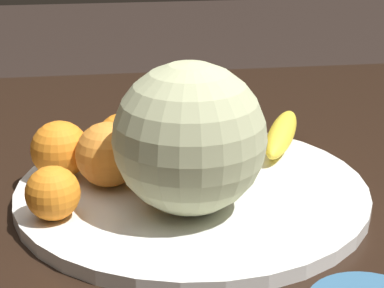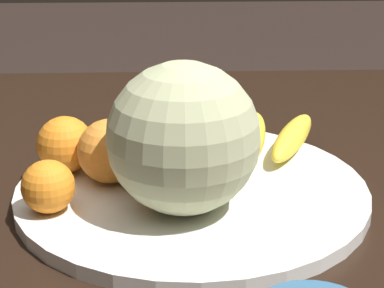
{
  "view_description": "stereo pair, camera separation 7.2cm",
  "coord_description": "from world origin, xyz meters",
  "px_view_note": "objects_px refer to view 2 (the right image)",
  "views": [
    {
      "loc": [
        -0.12,
        -0.66,
        1.03
      ],
      "look_at": [
        -0.02,
        0.01,
        0.77
      ],
      "focal_mm": 60.0,
      "sensor_mm": 36.0,
      "label": 1
    },
    {
      "loc": [
        -0.05,
        -0.66,
        1.03
      ],
      "look_at": [
        -0.02,
        0.01,
        0.77
      ],
      "focal_mm": 60.0,
      "sensor_mm": 36.0,
      "label": 2
    }
  ],
  "objects_px": {
    "melon": "(183,138)",
    "banana_bunch": "(233,136)",
    "orange_mid_center": "(65,144)",
    "orange_back_right": "(175,142)",
    "kitchen_table": "(208,256)",
    "orange_back_left": "(110,151)",
    "orange_front_right": "(48,187)",
    "fruit_bowl": "(192,190)",
    "orange_front_left": "(129,136)"
  },
  "relations": [
    {
      "from": "banana_bunch",
      "to": "orange_back_left",
      "type": "distance_m",
      "value": 0.18
    },
    {
      "from": "fruit_bowl",
      "to": "orange_back_right",
      "type": "bearing_deg",
      "value": 111.32
    },
    {
      "from": "kitchen_table",
      "to": "melon",
      "type": "distance_m",
      "value": 0.18
    },
    {
      "from": "orange_front_right",
      "to": "orange_mid_center",
      "type": "distance_m",
      "value": 0.11
    },
    {
      "from": "orange_front_right",
      "to": "orange_back_right",
      "type": "bearing_deg",
      "value": 39.02
    },
    {
      "from": "orange_front_right",
      "to": "orange_back_left",
      "type": "xyz_separation_m",
      "value": [
        0.06,
        0.07,
        0.01
      ]
    },
    {
      "from": "banana_bunch",
      "to": "orange_mid_center",
      "type": "bearing_deg",
      "value": 110.55
    },
    {
      "from": "orange_front_right",
      "to": "kitchen_table",
      "type": "bearing_deg",
      "value": 15.46
    },
    {
      "from": "fruit_bowl",
      "to": "orange_back_right",
      "type": "distance_m",
      "value": 0.07
    },
    {
      "from": "fruit_bowl",
      "to": "orange_front_right",
      "type": "xyz_separation_m",
      "value": [
        -0.15,
        -0.06,
        0.04
      ]
    },
    {
      "from": "melon",
      "to": "orange_front_left",
      "type": "bearing_deg",
      "value": 115.34
    },
    {
      "from": "orange_back_right",
      "to": "melon",
      "type": "bearing_deg",
      "value": -86.08
    },
    {
      "from": "banana_bunch",
      "to": "orange_back_left",
      "type": "height_order",
      "value": "orange_back_left"
    },
    {
      "from": "orange_mid_center",
      "to": "orange_back_right",
      "type": "distance_m",
      "value": 0.13
    },
    {
      "from": "banana_bunch",
      "to": "orange_back_right",
      "type": "xyz_separation_m",
      "value": [
        -0.08,
        -0.06,
        0.02
      ]
    },
    {
      "from": "banana_bunch",
      "to": "orange_front_left",
      "type": "relative_size",
      "value": 3.86
    },
    {
      "from": "fruit_bowl",
      "to": "banana_bunch",
      "type": "height_order",
      "value": "banana_bunch"
    },
    {
      "from": "orange_front_left",
      "to": "orange_back_right",
      "type": "height_order",
      "value": "orange_back_right"
    },
    {
      "from": "banana_bunch",
      "to": "orange_mid_center",
      "type": "relative_size",
      "value": 3.61
    },
    {
      "from": "melon",
      "to": "orange_mid_center",
      "type": "xyz_separation_m",
      "value": [
        -0.14,
        0.1,
        -0.05
      ]
    },
    {
      "from": "orange_back_left",
      "to": "orange_back_right",
      "type": "distance_m",
      "value": 0.08
    },
    {
      "from": "orange_front_left",
      "to": "orange_back_left",
      "type": "distance_m",
      "value": 0.07
    },
    {
      "from": "melon",
      "to": "orange_mid_center",
      "type": "height_order",
      "value": "melon"
    },
    {
      "from": "melon",
      "to": "orange_back_left",
      "type": "relative_size",
      "value": 2.13
    },
    {
      "from": "orange_mid_center",
      "to": "orange_back_left",
      "type": "xyz_separation_m",
      "value": [
        0.06,
        -0.03,
        0.0
      ]
    },
    {
      "from": "orange_front_right",
      "to": "orange_back_left",
      "type": "bearing_deg",
      "value": 51.78
    },
    {
      "from": "fruit_bowl",
      "to": "orange_front_right",
      "type": "height_order",
      "value": "orange_front_right"
    },
    {
      "from": "kitchen_table",
      "to": "banana_bunch",
      "type": "distance_m",
      "value": 0.17
    },
    {
      "from": "orange_front_right",
      "to": "orange_mid_center",
      "type": "relative_size",
      "value": 0.83
    },
    {
      "from": "orange_back_right",
      "to": "fruit_bowl",
      "type": "bearing_deg",
      "value": -68.68
    },
    {
      "from": "kitchen_table",
      "to": "orange_back_left",
      "type": "height_order",
      "value": "orange_back_left"
    },
    {
      "from": "kitchen_table",
      "to": "orange_front_right",
      "type": "xyz_separation_m",
      "value": [
        -0.17,
        -0.05,
        0.12
      ]
    },
    {
      "from": "kitchen_table",
      "to": "orange_front_left",
      "type": "distance_m",
      "value": 0.18
    },
    {
      "from": "kitchen_table",
      "to": "orange_back_left",
      "type": "relative_size",
      "value": 21.24
    },
    {
      "from": "kitchen_table",
      "to": "fruit_bowl",
      "type": "relative_size",
      "value": 3.93
    },
    {
      "from": "orange_front_left",
      "to": "orange_front_right",
      "type": "height_order",
      "value": "orange_front_left"
    },
    {
      "from": "orange_front_left",
      "to": "kitchen_table",
      "type": "bearing_deg",
      "value": -43.4
    },
    {
      "from": "kitchen_table",
      "to": "orange_back_right",
      "type": "height_order",
      "value": "orange_back_right"
    },
    {
      "from": "melon",
      "to": "orange_front_right",
      "type": "height_order",
      "value": "melon"
    },
    {
      "from": "orange_front_left",
      "to": "orange_mid_center",
      "type": "relative_size",
      "value": 0.94
    },
    {
      "from": "kitchen_table",
      "to": "melon",
      "type": "bearing_deg",
      "value": -123.4
    },
    {
      "from": "kitchen_table",
      "to": "orange_back_right",
      "type": "bearing_deg",
      "value": 121.52
    },
    {
      "from": "banana_bunch",
      "to": "orange_back_left",
      "type": "xyz_separation_m",
      "value": [
        -0.15,
        -0.1,
        0.02
      ]
    },
    {
      "from": "banana_bunch",
      "to": "orange_back_left",
      "type": "relative_size",
      "value": 3.29
    },
    {
      "from": "kitchen_table",
      "to": "orange_mid_center",
      "type": "relative_size",
      "value": 23.31
    },
    {
      "from": "melon",
      "to": "orange_back_left",
      "type": "distance_m",
      "value": 0.12
    },
    {
      "from": "melon",
      "to": "kitchen_table",
      "type": "bearing_deg",
      "value": 56.6
    },
    {
      "from": "melon",
      "to": "banana_bunch",
      "type": "bearing_deg",
      "value": 67.69
    },
    {
      "from": "melon",
      "to": "banana_bunch",
      "type": "xyz_separation_m",
      "value": [
        0.07,
        0.17,
        -0.06
      ]
    },
    {
      "from": "orange_back_right",
      "to": "banana_bunch",
      "type": "bearing_deg",
      "value": 38.72
    }
  ]
}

